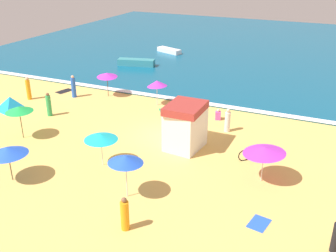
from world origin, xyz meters
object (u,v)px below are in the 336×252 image
beachgoer_3 (228,121)px  beach_umbrella_6 (264,150)px  beachgoer_7 (49,105)px  small_boat_1 (169,50)px  beach_umbrella_7 (101,137)px  beachgoer_9 (28,89)px  lifeguard_cabana (185,126)px  beach_umbrella_5 (107,75)px  beachgoer_10 (218,115)px  beachgoer_11 (336,237)px  beachgoer_5 (73,87)px  beach_umbrella_4 (19,109)px  beach_umbrella_0 (126,159)px  small_boat_0 (136,62)px  beach_umbrella_2 (7,151)px  parked_bicycle (253,153)px  beach_tent (11,103)px  beachgoer_2 (125,215)px  beach_umbrella_1 (157,83)px

beachgoer_3 → beach_umbrella_6: bearing=-57.1°
beachgoer_7 → small_boat_1: bearing=90.0°
beach_umbrella_7 → beachgoer_9: size_ratio=1.41×
lifeguard_cabana → beach_umbrella_5: bearing=146.8°
beachgoer_10 → beachgoer_11: size_ratio=0.53×
beachgoer_5 → beachgoer_11: size_ratio=1.19×
beach_umbrella_4 → beachgoer_5: 8.06m
beach_umbrella_0 → beachgoer_9: (-14.21, 8.93, -1.17)m
beach_umbrella_0 → small_boat_0: bearing=117.5°
beach_umbrella_2 → beach_umbrella_5: 13.59m
lifeguard_cabana → beachgoer_7: 10.98m
lifeguard_cabana → beach_umbrella_2: 9.97m
beach_umbrella_6 → beachgoer_11: 5.73m
beach_umbrella_5 → parked_bicycle: size_ratio=1.62×
beach_umbrella_6 → small_boat_1: beach_umbrella_6 is taller
beachgoer_10 → beach_umbrella_4: bearing=-142.5°
beach_umbrella_0 → small_boat_0: 24.10m
beach_umbrella_0 → beach_umbrella_2: size_ratio=1.07×
beachgoer_7 → beach_umbrella_0: bearing=-33.2°
lifeguard_cabana → beachgoer_3: lifeguard_cabana is taller
small_boat_1 → beach_umbrella_2: bearing=-82.1°
small_boat_0 → lifeguard_cabana: bearing=-52.6°
beachgoer_5 → beachgoer_3: bearing=-6.0°
beach_umbrella_6 → small_boat_0: size_ratio=0.67×
lifeguard_cabana → beachgoer_9: bearing=169.2°
lifeguard_cabana → parked_bicycle: (4.14, 0.18, -1.06)m
beach_umbrella_2 → beach_tent: 10.84m
small_boat_0 → small_boat_1: 6.76m
beach_tent → beachgoer_9: beachgoer_9 is taller
beach_umbrella_2 → beachgoer_7: (-4.08, 7.92, -0.88)m
parked_bicycle → beach_umbrella_6: bearing=-65.6°
lifeguard_cabana → beachgoer_7: size_ratio=1.60×
beachgoer_3 → small_boat_0: bearing=138.3°
beachgoer_2 → beachgoer_5: bearing=133.5°
beach_umbrella_7 → beachgoer_5: 12.15m
small_boat_1 → beach_umbrella_0: bearing=-69.7°
beach_umbrella_0 → beachgoer_10: (1.06, 11.16, -1.71)m
beach_umbrella_1 → beach_umbrella_2: beach_umbrella_1 is taller
beachgoer_10 → beach_umbrella_5: bearing=173.8°
beach_umbrella_2 → beach_umbrella_5: bearing=100.6°
beach_umbrella_2 → parked_bicycle: beach_umbrella_2 is taller
beach_umbrella_4 → beach_tent: (-4.38, 3.47, -1.46)m
small_boat_0 → beachgoer_10: bearing=-39.9°
beach_umbrella_4 → beachgoer_9: 7.61m
beach_umbrella_4 → beachgoer_7: size_ratio=1.23×
beach_umbrella_0 → beachgoer_5: 15.67m
parked_bicycle → beachgoer_3: bearing=127.7°
beachgoer_3 → beachgoer_10: beachgoer_3 is taller
beach_umbrella_5 → beach_umbrella_6: bearing=-29.2°
beachgoer_11 → small_boat_0: size_ratio=0.39×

